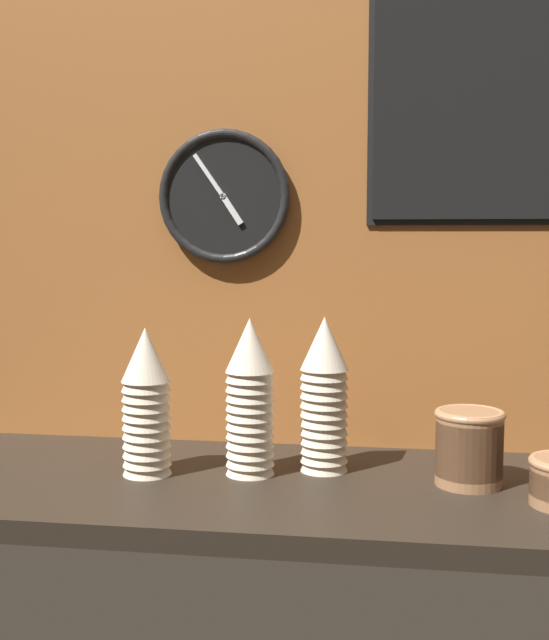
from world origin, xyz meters
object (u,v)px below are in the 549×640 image
Objects in this scene: bowl_stack_right at (469,446)px; menu_board at (491,108)px; cup_stack_center_right at (324,394)px; wall_clock at (224,197)px; cup_stack_center at (250,397)px; cup_stack_center_left at (146,401)px.

bowl_stack_right is 0.28× the size of menu_board.
cup_stack_center_right is 28.24cm from bowl_stack_right.
cup_stack_center_right is 1.06× the size of wall_clock.
cup_stack_center_right is 0.61× the size of menu_board.
wall_clock is (-9.22, 21.33, 38.18)cm from cup_stack_center.
cup_stack_center is (19.22, 2.92, 0.89)cm from cup_stack_center_left.
bowl_stack_right is (40.21, -0.68, -7.67)cm from cup_stack_center.
cup_stack_center_right is at bearing 18.55° from cup_stack_center.
bowl_stack_right is at bearing 2.15° from cup_stack_center_left.
cup_stack_center_left is 19.46cm from cup_stack_center.
menu_board is at bearing 29.42° from cup_stack_center_right.
wall_clock reaches higher than cup_stack_center_right.
bowl_stack_right is at bearing -0.98° from cup_stack_center.
cup_stack_center is at bearing 179.02° from bowl_stack_right.
cup_stack_center is 74.68cm from menu_board.
menu_board reaches higher than cup_stack_center.
menu_board reaches higher than cup_stack_center_left.
menu_board is (44.89, 22.22, 55.40)cm from cup_stack_center.
cup_stack_center_right is 47.51cm from wall_clock.
cup_stack_center_right is at bearing 12.83° from cup_stack_center_left.
cup_stack_center_left is 0.94× the size of cup_stack_center.
menu_board is (4.68, 22.90, 63.07)cm from bowl_stack_right.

